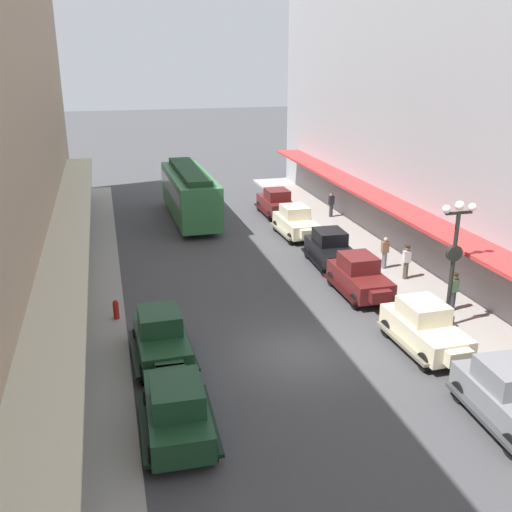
{
  "coord_description": "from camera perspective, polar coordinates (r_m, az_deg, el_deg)",
  "views": [
    {
      "loc": [
        -6.28,
        -18.07,
        10.52
      ],
      "look_at": [
        0.0,
        6.0,
        1.8
      ],
      "focal_mm": 40.8,
      "sensor_mm": 36.0,
      "label": 1
    }
  ],
  "objects": [
    {
      "name": "sidewalk_right",
      "position": [
        25.01,
        20.68,
        -6.71
      ],
      "size": [
        3.0,
        60.0,
        0.15
      ],
      "primitive_type": "cube",
      "color": "#99968E",
      "rests_on": "ground"
    },
    {
      "name": "streetcar",
      "position": [
        38.53,
        -6.52,
        6.27
      ],
      "size": [
        2.64,
        9.63,
        3.46
      ],
      "color": "#33723F",
      "rests_on": "ground"
    },
    {
      "name": "pedestrian_1",
      "position": [
        25.91,
        18.8,
        -3.3
      ],
      "size": [
        0.36,
        0.28,
        1.67
      ],
      "color": "#2D2D33",
      "rests_on": "sidewalk_right"
    },
    {
      "name": "ground_plane",
      "position": [
        21.83,
        4.03,
        -9.54
      ],
      "size": [
        200.0,
        200.0,
        0.0
      ],
      "primitive_type": "plane",
      "color": "#424244"
    },
    {
      "name": "parked_car_2",
      "position": [
        30.37,
        7.34,
        0.77
      ],
      "size": [
        2.27,
        4.3,
        1.84
      ],
      "color": "black",
      "rests_on": "ground"
    },
    {
      "name": "sidewalk_left",
      "position": [
        20.91,
        -16.28,
        -11.52
      ],
      "size": [
        3.0,
        60.0,
        0.15
      ],
      "primitive_type": "cube",
      "color": "#99968E",
      "rests_on": "ground"
    },
    {
      "name": "lamp_post_with_clock",
      "position": [
        23.63,
        18.78,
        -0.34
      ],
      "size": [
        1.42,
        0.44,
        5.16
      ],
      "color": "black",
      "rests_on": "sidewalk_right"
    },
    {
      "name": "parked_car_7",
      "position": [
        39.68,
        1.98,
        5.34
      ],
      "size": [
        2.17,
        4.27,
        1.84
      ],
      "color": "#591919",
      "rests_on": "ground"
    },
    {
      "name": "pedestrian_0",
      "position": [
        28.87,
        14.53,
        -0.56
      ],
      "size": [
        0.36,
        0.28,
        1.67
      ],
      "color": "#4C4238",
      "rests_on": "sidewalk_right"
    },
    {
      "name": "parked_car_6",
      "position": [
        35.05,
        3.91,
        3.41
      ],
      "size": [
        2.24,
        4.3,
        1.84
      ],
      "color": "beige",
      "rests_on": "ground"
    },
    {
      "name": "parked_car_3",
      "position": [
        21.21,
        -9.28,
        -7.79
      ],
      "size": [
        2.22,
        4.29,
        1.84
      ],
      "color": "#193D23",
      "rests_on": "ground"
    },
    {
      "name": "parked_car_1",
      "position": [
        19.2,
        23.65,
        -12.41
      ],
      "size": [
        2.31,
        4.32,
        1.84
      ],
      "color": "slate",
      "rests_on": "ground"
    },
    {
      "name": "fire_hydrant",
      "position": [
        24.64,
        -13.57,
        -5.1
      ],
      "size": [
        0.24,
        0.24,
        0.82
      ],
      "color": "#B21E19",
      "rests_on": "sidewalk_left"
    },
    {
      "name": "parked_car_5",
      "position": [
        22.56,
        16.23,
        -6.63
      ],
      "size": [
        2.22,
        4.29,
        1.84
      ],
      "color": "beige",
      "rests_on": "ground"
    },
    {
      "name": "pedestrian_2",
      "position": [
        39.06,
        7.39,
        5.03
      ],
      "size": [
        0.36,
        0.24,
        1.64
      ],
      "color": "#2D2D33",
      "rests_on": "sidewalk_right"
    },
    {
      "name": "parked_car_0",
      "position": [
        26.88,
        10.12,
        -1.87
      ],
      "size": [
        2.14,
        4.26,
        1.84
      ],
      "color": "#591919",
      "rests_on": "ground"
    },
    {
      "name": "parked_car_4",
      "position": [
        17.28,
        -7.75,
        -14.53
      ],
      "size": [
        2.24,
        4.3,
        1.84
      ],
      "color": "#193D23",
      "rests_on": "ground"
    },
    {
      "name": "pedestrian_4",
      "position": [
        30.02,
        12.52,
        0.33
      ],
      "size": [
        0.36,
        0.24,
        1.64
      ],
      "color": "slate",
      "rests_on": "sidewalk_right"
    }
  ]
}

